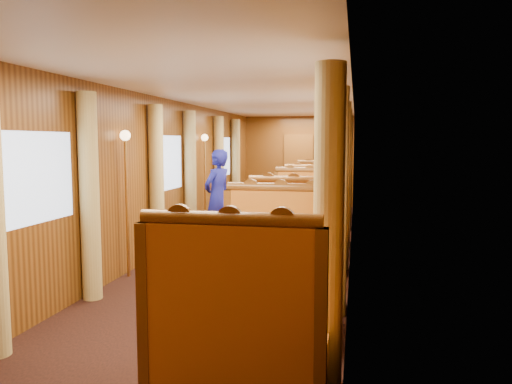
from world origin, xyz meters
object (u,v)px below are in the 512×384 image
(banquette_far_aft, at_px, (322,197))
(passenger, at_px, (307,203))
(banquette_far_fwd, at_px, (315,208))
(fruit_plate, at_px, (292,261))
(banquette_mid_fwd, at_px, (295,241))
(banquette_mid_aft, at_px, (308,219))
(tea_tray, at_px, (249,258))
(rose_vase_far, at_px, (317,180))
(banquette_near_fwd, at_px, (236,336))
(banquette_near_aft, at_px, (279,267))
(teapot_left, at_px, (236,253))
(steward, at_px, (218,197))
(table_mid, at_px, (302,231))
(rose_vase_mid, at_px, (303,197))
(table_far, at_px, (319,204))
(teapot_back, at_px, (251,250))
(teapot_right, at_px, (261,254))
(table_near, at_px, (262,299))

(banquette_far_aft, height_order, passenger, banquette_far_aft)
(banquette_far_fwd, height_order, passenger, banquette_far_fwd)
(fruit_plate, bearing_deg, banquette_mid_fwd, 96.30)
(banquette_mid_aft, height_order, fruit_plate, banquette_mid_aft)
(banquette_far_aft, xyz_separation_m, tea_tray, (-0.11, -8.06, 0.33))
(rose_vase_far, bearing_deg, banquette_near_fwd, -89.77)
(passenger, bearing_deg, banquette_near_aft, -90.00)
(banquette_far_fwd, bearing_deg, banquette_mid_fwd, -90.00)
(teapot_left, distance_m, steward, 4.39)
(table_mid, bearing_deg, banquette_far_aft, 90.00)
(banquette_far_aft, distance_m, tea_tray, 8.07)
(rose_vase_mid, bearing_deg, banquette_mid_aft, 90.24)
(banquette_mid_aft, distance_m, steward, 1.67)
(table_far, height_order, teapot_back, teapot_back)
(banquette_mid_aft, distance_m, teapot_right, 4.63)
(banquette_mid_aft, height_order, table_far, banquette_mid_aft)
(rose_vase_far, bearing_deg, teapot_right, -89.64)
(table_mid, distance_m, banquette_mid_aft, 1.02)
(banquette_near_aft, xyz_separation_m, banquette_far_aft, (0.00, 7.00, 0.00))
(banquette_near_fwd, xyz_separation_m, banquette_mid_fwd, (0.00, 3.50, 0.00))
(table_mid, relative_size, fruit_plate, 5.11)
(banquette_near_fwd, relative_size, steward, 0.80)
(teapot_right, bearing_deg, table_mid, 70.31)
(steward, relative_size, passenger, 2.19)
(rose_vase_mid, bearing_deg, teapot_left, -93.44)
(steward, bearing_deg, banquette_far_aft, -177.55)
(banquette_mid_fwd, distance_m, tea_tray, 2.56)
(table_mid, bearing_deg, banquette_mid_aft, 90.00)
(banquette_near_fwd, bearing_deg, banquette_near_aft, 90.00)
(banquette_mid_fwd, bearing_deg, teapot_right, -89.74)
(banquette_far_fwd, distance_m, teapot_right, 6.10)
(rose_vase_mid, bearing_deg, table_near, -90.07)
(teapot_right, bearing_deg, banquette_near_aft, 70.73)
(table_near, relative_size, banquette_near_fwd, 0.78)
(table_near, bearing_deg, tea_tray, -157.40)
(banquette_near_fwd, height_order, table_mid, banquette_near_fwd)
(banquette_near_fwd, xyz_separation_m, tea_tray, (-0.11, 0.97, 0.33))
(tea_tray, bearing_deg, table_near, 22.60)
(teapot_back, xyz_separation_m, fruit_plate, (0.40, -0.16, -0.04))
(table_near, height_order, banquette_near_fwd, banquette_near_fwd)
(banquette_mid_aft, height_order, teapot_right, banquette_mid_aft)
(teapot_back, bearing_deg, table_near, -6.28)
(banquette_mid_aft, height_order, tea_tray, banquette_mid_aft)
(teapot_left, relative_size, teapot_right, 1.07)
(banquette_far_aft, height_order, teapot_back, banquette_far_aft)
(banquette_mid_fwd, relative_size, rose_vase_mid, 3.72)
(rose_vase_mid, xyz_separation_m, rose_vase_far, (-0.04, 3.49, 0.00))
(banquette_far_fwd, bearing_deg, table_far, 90.00)
(teapot_right, bearing_deg, banquette_near_fwd, -110.62)
(fruit_plate, bearing_deg, teapot_back, 158.31)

